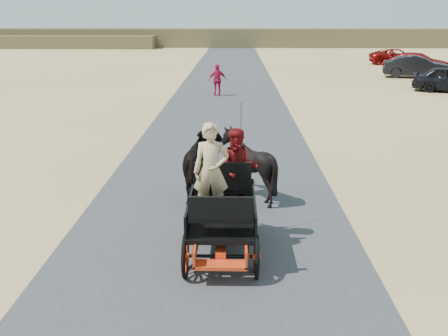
{
  "coord_description": "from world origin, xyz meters",
  "views": [
    {
      "loc": [
        0.48,
        -8.26,
        4.38
      ],
      "look_at": [
        0.24,
        1.97,
        1.2
      ],
      "focal_mm": 40.0,
      "sensor_mm": 36.0,
      "label": 1
    }
  ],
  "objects_px": {
    "pedestrian": "(218,80)",
    "car_c": "(419,61)",
    "carriage": "(222,235)",
    "horse_left": "(203,165)",
    "horse_right": "(248,165)",
    "car_b": "(417,67)",
    "car_d": "(398,57)"
  },
  "relations": [
    {
      "from": "pedestrian",
      "to": "car_c",
      "type": "height_order",
      "value": "pedestrian"
    },
    {
      "from": "carriage",
      "to": "pedestrian",
      "type": "xyz_separation_m",
      "value": [
        -0.75,
        18.99,
        0.5
      ]
    },
    {
      "from": "pedestrian",
      "to": "car_c",
      "type": "distance_m",
      "value": 20.64
    },
    {
      "from": "horse_left",
      "to": "horse_right",
      "type": "xyz_separation_m",
      "value": [
        1.1,
        0.0,
        0.0
      ]
    },
    {
      "from": "horse_left",
      "to": "pedestrian",
      "type": "relative_size",
      "value": 1.16
    },
    {
      "from": "car_b",
      "to": "car_d",
      "type": "xyz_separation_m",
      "value": [
        1.61,
        9.69,
        -0.09
      ]
    },
    {
      "from": "carriage",
      "to": "car_d",
      "type": "height_order",
      "value": "car_d"
    },
    {
      "from": "car_b",
      "to": "horse_left",
      "type": "bearing_deg",
      "value": 165.08
    },
    {
      "from": "horse_right",
      "to": "pedestrian",
      "type": "relative_size",
      "value": 0.98
    },
    {
      "from": "pedestrian",
      "to": "car_b",
      "type": "bearing_deg",
      "value": -160.63
    },
    {
      "from": "horse_right",
      "to": "car_d",
      "type": "bearing_deg",
      "value": -112.55
    },
    {
      "from": "horse_right",
      "to": "pedestrian",
      "type": "distance_m",
      "value": 16.04
    },
    {
      "from": "car_b",
      "to": "car_c",
      "type": "distance_m",
      "value": 5.42
    },
    {
      "from": "car_b",
      "to": "pedestrian",
      "type": "bearing_deg",
      "value": 135.41
    },
    {
      "from": "carriage",
      "to": "car_d",
      "type": "xyz_separation_m",
      "value": [
        14.67,
        37.01,
        0.32
      ]
    },
    {
      "from": "carriage",
      "to": "car_b",
      "type": "distance_m",
      "value": 30.28
    },
    {
      "from": "carriage",
      "to": "horse_right",
      "type": "distance_m",
      "value": 3.09
    },
    {
      "from": "horse_right",
      "to": "horse_left",
      "type": "bearing_deg",
      "value": 0.0
    },
    {
      "from": "car_b",
      "to": "horse_right",
      "type": "bearing_deg",
      "value": 167.1
    },
    {
      "from": "carriage",
      "to": "pedestrian",
      "type": "relative_size",
      "value": 1.39
    },
    {
      "from": "horse_right",
      "to": "car_b",
      "type": "relative_size",
      "value": 0.36
    },
    {
      "from": "carriage",
      "to": "car_c",
      "type": "relative_size",
      "value": 0.51
    },
    {
      "from": "horse_right",
      "to": "car_d",
      "type": "relative_size",
      "value": 0.35
    },
    {
      "from": "horse_right",
      "to": "car_b",
      "type": "height_order",
      "value": "horse_right"
    },
    {
      "from": "car_b",
      "to": "car_c",
      "type": "bearing_deg",
      "value": -5.76
    },
    {
      "from": "horse_right",
      "to": "pedestrian",
      "type": "height_order",
      "value": "pedestrian"
    },
    {
      "from": "carriage",
      "to": "car_c",
      "type": "distance_m",
      "value": 35.69
    },
    {
      "from": "carriage",
      "to": "car_b",
      "type": "relative_size",
      "value": 0.51
    },
    {
      "from": "car_c",
      "to": "car_d",
      "type": "height_order",
      "value": "car_c"
    },
    {
      "from": "carriage",
      "to": "car_b",
      "type": "xyz_separation_m",
      "value": [
        13.06,
        27.32,
        0.41
      ]
    },
    {
      "from": "horse_left",
      "to": "car_d",
      "type": "height_order",
      "value": "horse_left"
    },
    {
      "from": "car_b",
      "to": "car_c",
      "type": "xyz_separation_m",
      "value": [
        1.86,
        5.09,
        -0.09
      ]
    }
  ]
}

